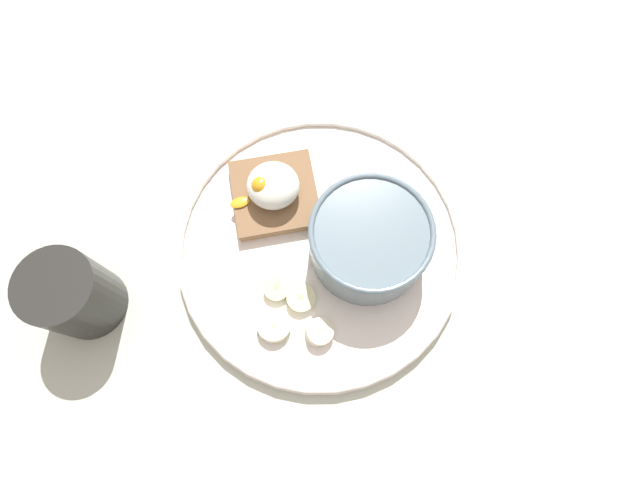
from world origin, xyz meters
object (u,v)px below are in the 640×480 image
object	(u,v)px
banana_slice_left	(319,332)
banana_slice_right	(274,326)
poached_egg	(272,186)
coffee_mug	(73,295)
oatmeal_bowl	(369,240)
banana_slice_front	(277,288)
banana_slice_back	(301,298)
toast_slice	(275,194)

from	to	relation	value
banana_slice_left	banana_slice_right	xyz separation A→B (cm)	(4.50, -0.21, -0.13)
poached_egg	coffee_mug	xyz separation A→B (cm)	(17.27, 13.05, 0.23)
oatmeal_bowl	banana_slice_left	xyz separation A→B (cm)	(4.09, 9.10, -2.38)
banana_slice_front	coffee_mug	world-z (taller)	coffee_mug
banana_slice_front	banana_slice_right	distance (cm)	3.79
banana_slice_front	coffee_mug	bearing A→B (deg)	9.27
banana_slice_back	coffee_mug	distance (cm)	21.57
banana_slice_back	banana_slice_right	world-z (taller)	banana_slice_back
banana_slice_left	coffee_mug	distance (cm)	23.60
poached_egg	banana_slice_left	bearing A→B (deg)	113.82
banana_slice_left	coffee_mug	bearing A→B (deg)	-2.28
oatmeal_bowl	banana_slice_front	distance (cm)	10.44
oatmeal_bowl	poached_egg	world-z (taller)	oatmeal_bowl
poached_egg	banana_slice_back	world-z (taller)	poached_egg
oatmeal_bowl	banana_slice_front	xyz separation A→B (cm)	(8.77, 5.11, -2.45)
toast_slice	banana_slice_back	distance (cm)	11.50
oatmeal_bowl	coffee_mug	xyz separation A→B (cm)	(27.53, 8.17, 0.22)
toast_slice	banana_slice_left	distance (cm)	15.28
coffee_mug	poached_egg	bearing A→B (deg)	-142.93
banana_slice_front	banana_slice_left	world-z (taller)	banana_slice_left
banana_slice_front	coffee_mug	size ratio (longest dim) A/B	0.37
poached_egg	banana_slice_back	distance (cm)	11.75
banana_slice_back	banana_slice_right	xyz separation A→B (cm)	(2.34, 3.01, -0.05)
banana_slice_front	banana_slice_back	xyz separation A→B (cm)	(-2.51, 0.78, -0.01)
toast_slice	banana_slice_front	bearing A→B (deg)	97.85
banana_slice_right	coffee_mug	xyz separation A→B (cm)	(18.94, -0.72, 2.74)
banana_slice_back	oatmeal_bowl	bearing A→B (deg)	-136.72
toast_slice	banana_slice_right	bearing A→B (deg)	96.43
toast_slice	coffee_mug	bearing A→B (deg)	37.00
banana_slice_front	banana_slice_left	bearing A→B (deg)	139.46
toast_slice	banana_slice_back	world-z (taller)	same
banana_slice_front	coffee_mug	distance (cm)	19.20
oatmeal_bowl	toast_slice	size ratio (longest dim) A/B	1.10
banana_slice_front	banana_slice_left	size ratio (longest dim) A/B	0.91
banana_slice_left	banana_slice_back	distance (cm)	3.87
oatmeal_bowl	coffee_mug	distance (cm)	28.72
banana_slice_right	oatmeal_bowl	bearing A→B (deg)	-134.01
banana_slice_left	oatmeal_bowl	bearing A→B (deg)	-114.22
banana_slice_front	toast_slice	bearing A→B (deg)	-82.15
banana_slice_right	banana_slice_back	bearing A→B (deg)	-127.88
poached_egg	banana_slice_right	size ratio (longest dim) A/B	1.68
coffee_mug	toast_slice	bearing A→B (deg)	-143.00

